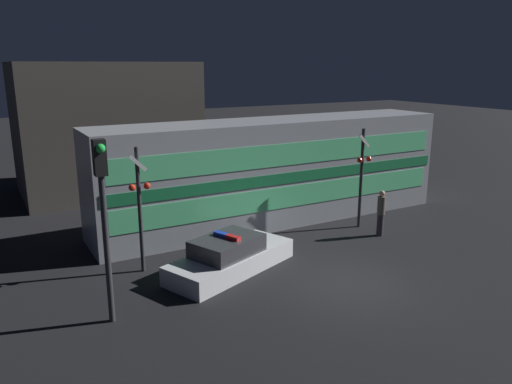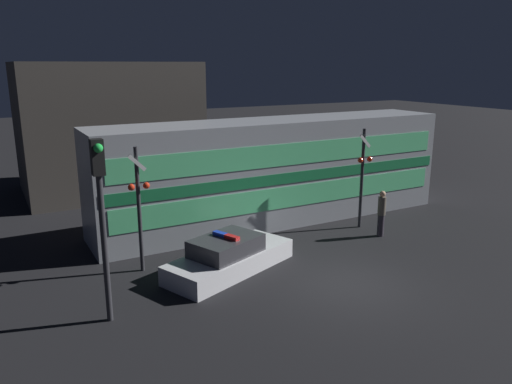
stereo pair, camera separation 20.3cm
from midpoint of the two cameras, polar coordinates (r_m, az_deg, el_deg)
ground_plane at (r=16.03m, az=9.96°, el=-10.23°), size 120.00×120.00×0.00m
train at (r=21.36m, az=1.90°, el=2.42°), size 15.69×2.87×4.38m
police_car at (r=16.51m, az=-3.34°, el=-7.44°), size 4.95×3.31×1.32m
pedestrian at (r=20.23m, az=13.80°, el=-2.31°), size 0.31×0.31×1.84m
crossing_signal_near at (r=20.81m, az=11.73°, el=2.08°), size 0.70×0.31×4.12m
crossing_signal_far at (r=16.33m, az=-13.49°, el=-1.39°), size 0.70×0.31×4.13m
traffic_light_corner at (r=13.06m, az=-17.46°, el=-1.58°), size 0.30×0.46×4.86m
building_left at (r=27.84m, az=-17.07°, el=7.07°), size 8.70×6.52×6.73m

